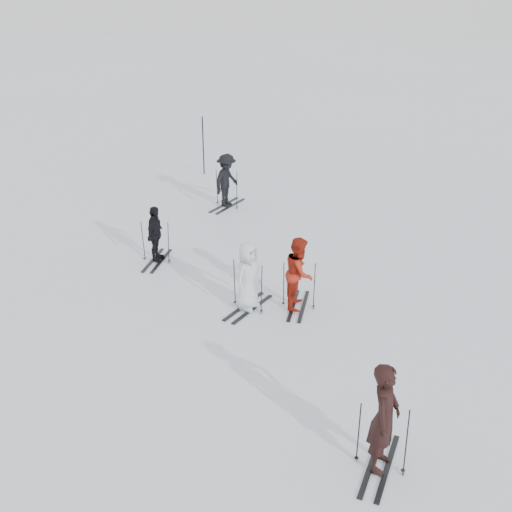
{
  "coord_description": "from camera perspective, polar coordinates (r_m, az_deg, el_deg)",
  "views": [
    {
      "loc": [
        2.25,
        -12.98,
        7.48
      ],
      "look_at": [
        0.0,
        1.0,
        1.0
      ],
      "focal_mm": 45.0,
      "sensor_mm": 36.0,
      "label": 1
    }
  ],
  "objects": [
    {
      "name": "skier_red",
      "position": [
        15.02,
        3.87,
        -1.57
      ],
      "size": [
        0.7,
        0.88,
        1.75
      ],
      "primitive_type": "imported",
      "rotation": [
        0.0,
        0.0,
        1.53
      ],
      "color": "maroon",
      "rests_on": "ground"
    },
    {
      "name": "skier_uphill_left",
      "position": [
        17.58,
        -8.95,
        1.87
      ],
      "size": [
        0.43,
        0.93,
        1.56
      ],
      "primitive_type": "imported",
      "rotation": [
        0.0,
        0.0,
        1.52
      ],
      "color": "black",
      "rests_on": "ground"
    },
    {
      "name": "skis_near_dark",
      "position": [
        10.79,
        11.16,
        -15.44
      ],
      "size": [
        1.86,
        1.26,
        1.24
      ],
      "primitive_type": null,
      "rotation": [
        0.0,
        0.0,
        1.35
      ],
      "color": "black",
      "rests_on": "ground"
    },
    {
      "name": "ground",
      "position": [
        15.15,
        -0.6,
        -5.0
      ],
      "size": [
        120.0,
        120.0,
        0.0
      ],
      "primitive_type": "plane",
      "color": "silver",
      "rests_on": "ground"
    },
    {
      "name": "piste_marker",
      "position": [
        25.01,
        -4.72,
        9.77
      ],
      "size": [
        0.06,
        0.06,
        2.23
      ],
      "primitive_type": "cylinder",
      "rotation": [
        0.0,
        0.0,
        -0.28
      ],
      "color": "black",
      "rests_on": "ground"
    },
    {
      "name": "skis_red",
      "position": [
        15.14,
        3.84,
        -2.53
      ],
      "size": [
        1.66,
        0.92,
        1.19
      ],
      "primitive_type": null,
      "rotation": [
        0.0,
        0.0,
        1.53
      ],
      "color": "black",
      "rests_on": "ground"
    },
    {
      "name": "skis_grey",
      "position": [
        15.02,
        -0.73,
        -2.59
      ],
      "size": [
        1.92,
        1.51,
        1.24
      ],
      "primitive_type": null,
      "rotation": [
        0.0,
        0.0,
        1.15
      ],
      "color": "black",
      "rests_on": "ground"
    },
    {
      "name": "skier_near_dark",
      "position": [
        10.58,
        11.32,
        -14.02
      ],
      "size": [
        0.61,
        0.79,
        1.93
      ],
      "primitive_type": "imported",
      "rotation": [
        0.0,
        0.0,
        1.35
      ],
      "color": "black",
      "rests_on": "ground"
    },
    {
      "name": "skier_uphill_far",
      "position": [
        21.48,
        -2.63,
        6.68
      ],
      "size": [
        1.03,
        1.31,
        1.77
      ],
      "primitive_type": "imported",
      "rotation": [
        0.0,
        0.0,
        1.19
      ],
      "color": "black",
      "rests_on": "ground"
    },
    {
      "name": "skis_uphill_left",
      "position": [
        17.65,
        -8.91,
        1.31
      ],
      "size": [
        1.67,
        0.94,
        1.19
      ],
      "primitive_type": null,
      "rotation": [
        0.0,
        0.0,
        1.52
      ],
      "color": "black",
      "rests_on": "ground"
    },
    {
      "name": "skis_uphill_far",
      "position": [
        21.56,
        -2.62,
        6.08
      ],
      "size": [
        1.99,
        1.52,
        1.29
      ],
      "primitive_type": null,
      "rotation": [
        0.0,
        0.0,
        1.19
      ],
      "color": "black",
      "rests_on": "ground"
    },
    {
      "name": "skier_grey",
      "position": [
        14.93,
        -0.73,
        -1.88
      ],
      "size": [
        0.81,
        0.95,
        1.66
      ],
      "primitive_type": "imported",
      "rotation": [
        0.0,
        0.0,
        1.15
      ],
      "color": "silver",
      "rests_on": "ground"
    }
  ]
}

